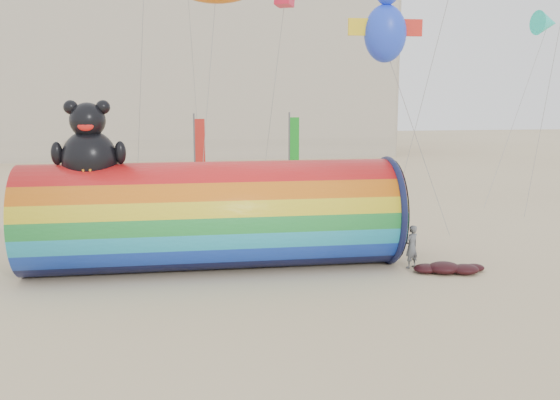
{
  "coord_description": "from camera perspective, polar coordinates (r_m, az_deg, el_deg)",
  "views": [
    {
      "loc": [
        -2.99,
        -21.06,
        6.34
      ],
      "look_at": [
        0.5,
        1.5,
        2.4
      ],
      "focal_mm": 40.0,
      "sensor_mm": 36.0,
      "label": 1
    }
  ],
  "objects": [
    {
      "name": "festival_banners",
      "position": [
        35.81,
        -7.62,
        3.77
      ],
      "size": [
        12.2,
        1.57,
        5.2
      ],
      "color": "#59595E",
      "rests_on": "ground"
    },
    {
      "name": "windsock_assembly",
      "position": [
        22.71,
        -6.17,
        -1.15
      ],
      "size": [
        13.42,
        4.09,
        6.19
      ],
      "color": "red",
      "rests_on": "ground"
    },
    {
      "name": "ground",
      "position": [
        22.2,
        -0.69,
        -6.81
      ],
      "size": [
        160.0,
        160.0,
        0.0
      ],
      "primitive_type": "plane",
      "color": "#CCB58C",
      "rests_on": "ground"
    },
    {
      "name": "hotel_building",
      "position": [
        67.73,
        -16.86,
        12.75
      ],
      "size": [
        60.4,
        15.4,
        20.6
      ],
      "color": "#B7AD99",
      "rests_on": "ground"
    },
    {
      "name": "kite_handler",
      "position": [
        23.28,
        11.94,
        -4.2
      ],
      "size": [
        0.69,
        0.6,
        1.59
      ],
      "primitive_type": "imported",
      "rotation": [
        0.0,
        0.0,
        3.62
      ],
      "color": "slate",
      "rests_on": "ground"
    },
    {
      "name": "fabric_bundle",
      "position": [
        23.13,
        15.18,
        -6.02
      ],
      "size": [
        2.62,
        1.35,
        0.41
      ],
      "color": "#3B0A0F",
      "rests_on": "ground"
    }
  ]
}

